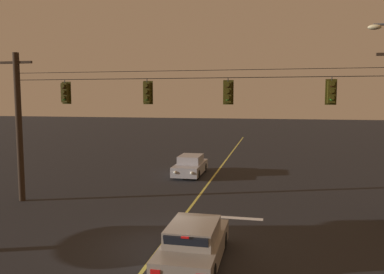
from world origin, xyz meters
TOP-DOWN VIEW (x-y plane):
  - ground_plane at (0.00, 0.00)m, footprint 180.00×180.00m
  - lane_centre_stripe at (0.00, 10.35)m, footprint 0.14×60.00m
  - stop_bar_paint at (1.90, 3.75)m, footprint 3.40×0.36m
  - signal_span_assembly at (0.00, 4.35)m, footprint 19.84×0.32m
  - traffic_light_leftmost at (-6.31, 4.33)m, footprint 0.48×0.41m
  - traffic_light_left_inner at (-1.99, 4.33)m, footprint 0.48×0.41m
  - traffic_light_centre at (1.89, 4.33)m, footprint 0.48×0.41m
  - traffic_light_right_inner at (6.39, 4.33)m, footprint 0.48×0.41m
  - car_waiting_near_lane at (1.46, -1.31)m, footprint 1.80×4.33m
  - car_oncoming_lead at (-1.72, 12.92)m, footprint 1.80×4.42m

SIDE VIEW (x-z plane):
  - ground_plane at x=0.00m, z-range 0.00..0.00m
  - lane_centre_stripe at x=0.00m, z-range 0.00..0.01m
  - stop_bar_paint at x=1.90m, z-range 0.00..0.01m
  - car_oncoming_lead at x=-1.72m, z-range -0.05..1.34m
  - car_waiting_near_lane at x=1.46m, z-range -0.05..1.34m
  - signal_span_assembly at x=0.00m, z-range 0.16..7.91m
  - traffic_light_leftmost at x=-6.31m, z-range 5.09..6.31m
  - traffic_light_left_inner at x=-1.99m, z-range 5.09..6.31m
  - traffic_light_centre at x=1.89m, z-range 5.09..6.31m
  - traffic_light_right_inner at x=6.39m, z-range 5.09..6.31m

